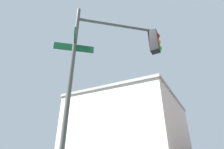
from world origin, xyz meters
The scene contains 2 objects.
traffic_signal_near centered at (-6.23, -5.80, 3.83)m, with size 2.47×2.30×5.42m.
building_stucco centered at (-15.91, 19.24, 4.65)m, with size 16.13×22.79×9.29m.
Camera 1 is at (-4.31, -9.27, 1.39)m, focal length 25.16 mm.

